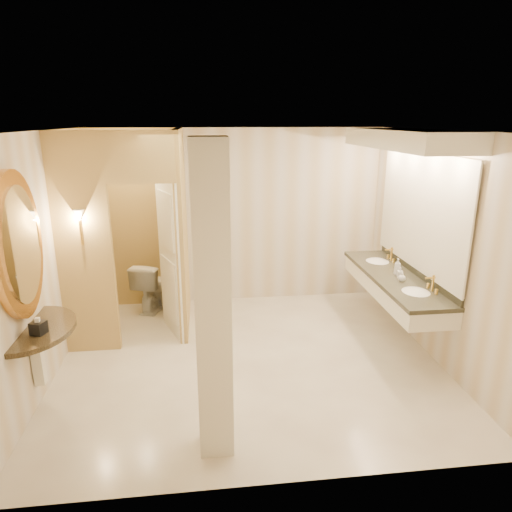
{
  "coord_description": "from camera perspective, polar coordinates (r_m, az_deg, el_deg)",
  "views": [
    {
      "loc": [
        -0.51,
        -4.95,
        2.82
      ],
      "look_at": [
        0.11,
        0.2,
        1.26
      ],
      "focal_mm": 32.0,
      "sensor_mm": 36.0,
      "label": 1
    }
  ],
  "objects": [
    {
      "name": "tissue_box",
      "position": [
        4.8,
        -25.54,
        -8.1
      ],
      "size": [
        0.16,
        0.16,
        0.12
      ],
      "primitive_type": "cube",
      "rotation": [
        0.0,
        0.0,
        -0.37
      ],
      "color": "black",
      "rests_on": "console_shelf"
    },
    {
      "name": "vanity",
      "position": [
        6.02,
        17.82,
        4.54
      ],
      "size": [
        0.75,
        2.43,
        2.09
      ],
      "color": "white",
      "rests_on": "floor"
    },
    {
      "name": "wall_back",
      "position": [
        7.12,
        -2.59,
        4.84
      ],
      "size": [
        4.5,
        0.02,
        2.7
      ],
      "primitive_type": "cube",
      "color": "beige",
      "rests_on": "floor"
    },
    {
      "name": "floor",
      "position": [
        5.72,
        -0.85,
        -12.79
      ],
      "size": [
        4.5,
        4.5,
        0.0
      ],
      "primitive_type": "plane",
      "color": "white",
      "rests_on": "ground"
    },
    {
      "name": "toilet",
      "position": [
        7.17,
        -12.78,
        -3.57
      ],
      "size": [
        0.64,
        0.84,
        0.76
      ],
      "primitive_type": "imported",
      "rotation": [
        0.0,
        0.0,
        2.81
      ],
      "color": "white",
      "rests_on": "floor"
    },
    {
      "name": "console_shelf",
      "position": [
        4.84,
        -27.09,
        -2.85
      ],
      "size": [
        1.08,
        1.08,
        1.99
      ],
      "color": "black",
      "rests_on": "floor"
    },
    {
      "name": "soap_bottle_b",
      "position": [
        5.97,
        17.79,
        -2.51
      ],
      "size": [
        0.11,
        0.11,
        0.11
      ],
      "primitive_type": "imported",
      "rotation": [
        0.0,
        0.0,
        -0.32
      ],
      "color": "silver",
      "rests_on": "vanity"
    },
    {
      "name": "wall_front",
      "position": [
        3.33,
        2.72,
        -9.43
      ],
      "size": [
        4.5,
        0.02,
        2.7
      ],
      "primitive_type": "cube",
      "color": "beige",
      "rests_on": "floor"
    },
    {
      "name": "soap_bottle_c",
      "position": [
        6.17,
        17.27,
        -1.3
      ],
      "size": [
        0.1,
        0.1,
        0.22
      ],
      "primitive_type": "imported",
      "rotation": [
        0.0,
        0.0,
        -0.19
      ],
      "color": "#C6B28C",
      "rests_on": "vanity"
    },
    {
      "name": "pillar",
      "position": [
        3.75,
        -5.4,
        -6.39
      ],
      "size": [
        0.29,
        0.29,
        2.7
      ],
      "primitive_type": "cube",
      "color": "white",
      "rests_on": "floor"
    },
    {
      "name": "wall_right",
      "position": [
        5.85,
        21.58,
        1.02
      ],
      "size": [
        0.02,
        4.0,
        2.7
      ],
      "primitive_type": "cube",
      "color": "beige",
      "rests_on": "floor"
    },
    {
      "name": "toilet_closet",
      "position": [
        6.12,
        -12.39,
        2.81
      ],
      "size": [
        1.5,
        1.55,
        2.7
      ],
      "color": "tan",
      "rests_on": "floor"
    },
    {
      "name": "wall_sconce",
      "position": [
        5.66,
        -21.23,
        4.56
      ],
      "size": [
        0.14,
        0.14,
        0.42
      ],
      "color": "gold",
      "rests_on": "toilet_closet"
    },
    {
      "name": "ceiling",
      "position": [
        4.97,
        -0.98,
        15.39
      ],
      "size": [
        4.5,
        4.5,
        0.0
      ],
      "primitive_type": "plane",
      "rotation": [
        3.14,
        0.0,
        0.0
      ],
      "color": "white",
      "rests_on": "wall_back"
    },
    {
      "name": "soap_bottle_a",
      "position": [
        6.09,
        17.56,
        -1.99
      ],
      "size": [
        0.07,
        0.07,
        0.14
      ],
      "primitive_type": "imported",
      "rotation": [
        0.0,
        0.0,
        -0.19
      ],
      "color": "beige",
      "rests_on": "vanity"
    },
    {
      "name": "wall_left",
      "position": [
        5.45,
        -25.18,
        -0.53
      ],
      "size": [
        0.02,
        4.0,
        2.7
      ],
      "primitive_type": "cube",
      "color": "beige",
      "rests_on": "floor"
    }
  ]
}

